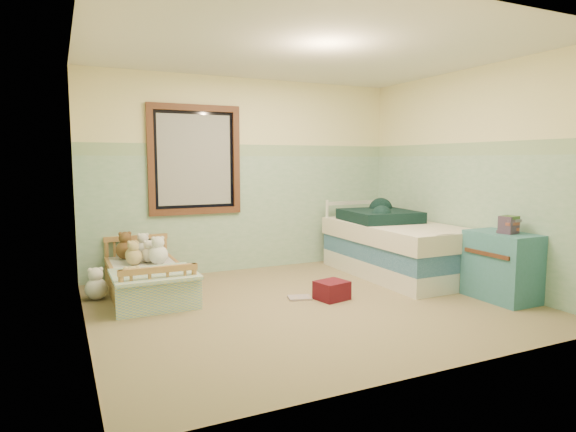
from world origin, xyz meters
name	(u,v)px	position (x,y,z in m)	size (l,w,h in m)	color
floor	(310,305)	(0.00, 0.00, -0.01)	(4.20, 3.60, 0.02)	#726247
ceiling	(312,48)	(0.00, 0.00, 2.51)	(4.20, 3.60, 0.02)	silver
wall_back	(247,175)	(0.00, 1.80, 1.25)	(4.20, 0.04, 2.50)	beige
wall_front	(440,190)	(0.00, -1.80, 1.25)	(4.20, 0.04, 2.50)	beige
wall_left	(80,185)	(-2.10, 0.00, 1.25)	(0.04, 3.60, 2.50)	beige
wall_right	(470,177)	(2.10, 0.00, 1.25)	(0.04, 3.60, 2.50)	beige
wainscot_mint	(248,213)	(0.00, 1.79, 0.75)	(4.20, 0.01, 1.50)	#7EAB8B
border_strip	(247,150)	(0.00, 1.79, 1.57)	(4.20, 0.01, 0.15)	#478349
window_frame	(195,160)	(-0.70, 1.76, 1.45)	(1.16, 0.06, 1.36)	#462617
window_blinds	(195,160)	(-0.70, 1.77, 1.45)	(0.92, 0.01, 1.12)	#B4B4B0
toddler_bed_frame	(147,286)	(-1.44, 1.05, 0.10)	(0.74, 1.48, 0.19)	#A06337
toddler_mattress	(147,272)	(-1.44, 1.05, 0.25)	(0.68, 1.42, 0.12)	silver
patchwork_quilt	(154,274)	(-1.44, 0.59, 0.33)	(0.80, 0.74, 0.03)	#76AAD1
plush_bed_brown	(125,250)	(-1.59, 1.55, 0.42)	(0.22, 0.22, 0.22)	brown
plush_bed_white	(143,249)	(-1.39, 1.55, 0.41)	(0.20, 0.20, 0.20)	white
plush_bed_tan	(133,255)	(-1.54, 1.33, 0.39)	(0.17, 0.17, 0.17)	#D3B777
plush_bed_dark	(154,253)	(-1.31, 1.33, 0.40)	(0.17, 0.17, 0.17)	black
plush_floor_cream	(96,289)	(-1.95, 1.08, 0.11)	(0.23, 0.23, 0.23)	white
plush_floor_tan	(132,291)	(-1.63, 0.78, 0.13)	(0.26, 0.26, 0.26)	#D3B777
twin_bed_frame	(396,267)	(1.55, 0.63, 0.11)	(0.98, 1.96, 0.22)	white
twin_boxspring	(396,250)	(1.55, 0.63, 0.33)	(0.98, 1.96, 0.22)	navy
twin_mattress	(397,232)	(1.55, 0.63, 0.55)	(1.02, 2.00, 0.22)	white
teal_blanket	(379,216)	(1.50, 0.93, 0.73)	(0.83, 0.88, 0.14)	black
dresser	(502,266)	(1.87, -0.71, 0.35)	(0.44, 0.70, 0.70)	teal
book_stack	(509,225)	(1.87, -0.77, 0.79)	(0.18, 0.14, 0.18)	brown
red_pillow	(332,290)	(0.27, 0.04, 0.10)	(0.31, 0.27, 0.19)	maroon
floor_book	(300,298)	(-0.02, 0.20, 0.01)	(0.24, 0.18, 0.02)	#F9BC4F
extra_plush_0	(158,255)	(-1.30, 1.11, 0.42)	(0.21, 0.21, 0.21)	white
extra_plush_1	(149,255)	(-1.38, 1.25, 0.40)	(0.17, 0.17, 0.17)	white
extra_plush_2	(134,257)	(-1.55, 1.18, 0.40)	(0.17, 0.17, 0.17)	#D3B777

